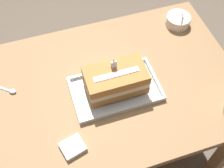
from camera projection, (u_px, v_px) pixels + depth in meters
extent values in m
plane|color=#6B5B4C|center=(110.00, 149.00, 1.87)|extent=(8.00, 8.00, 0.00)
cube|color=#9E754C|center=(109.00, 88.00, 1.30)|extent=(1.15, 0.78, 0.04)
cube|color=#9E754C|center=(5.00, 100.00, 1.68)|extent=(0.06, 0.06, 0.67)
cube|color=#9E754C|center=(172.00, 57.00, 1.86)|extent=(0.06, 0.06, 0.67)
cube|color=silver|center=(115.00, 90.00, 1.27)|extent=(0.37, 0.23, 0.01)
cube|color=silver|center=(124.00, 110.00, 1.20)|extent=(0.37, 0.01, 0.02)
cube|color=silver|center=(108.00, 69.00, 1.32)|extent=(0.37, 0.01, 0.02)
cube|color=silver|center=(74.00, 100.00, 1.23)|extent=(0.01, 0.20, 0.02)
cube|color=silver|center=(155.00, 78.00, 1.29)|extent=(0.01, 0.20, 0.02)
cube|color=#BC7C3D|center=(115.00, 85.00, 1.24)|extent=(0.25, 0.14, 0.04)
cube|color=beige|center=(116.00, 80.00, 1.21)|extent=(0.25, 0.14, 0.03)
cube|color=#BC7C3D|center=(116.00, 75.00, 1.18)|extent=(0.25, 0.14, 0.04)
cube|color=beige|center=(117.00, 74.00, 1.16)|extent=(0.19, 0.03, 0.00)
cube|color=white|center=(114.00, 65.00, 1.16)|extent=(0.02, 0.01, 0.04)
ellipsoid|color=yellow|center=(114.00, 61.00, 1.14)|extent=(0.01, 0.01, 0.01)
cylinder|color=silver|center=(178.00, 22.00, 1.49)|extent=(0.12, 0.12, 0.03)
cylinder|color=silver|center=(178.00, 19.00, 1.47)|extent=(0.12, 0.12, 0.03)
cylinder|color=silver|center=(183.00, 16.00, 1.44)|extent=(0.05, 0.03, 0.07)
ellipsoid|color=silver|center=(12.00, 91.00, 1.26)|extent=(0.04, 0.04, 0.01)
cube|color=white|center=(73.00, 147.00, 1.12)|extent=(0.10, 0.10, 0.02)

